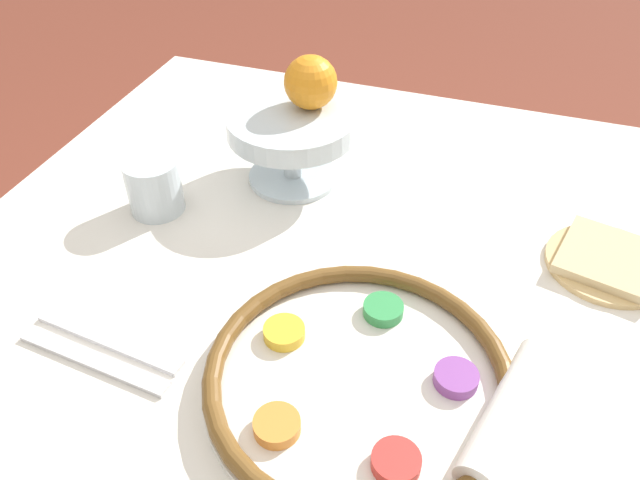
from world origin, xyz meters
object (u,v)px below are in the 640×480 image
seder_plate (359,378)px  napkin_roll (510,413)px  fruit_stand (292,132)px  bread_plate (609,261)px  orange_fruit (311,82)px  cup_near (154,186)px

seder_plate → napkin_roll: 0.15m
fruit_stand → bread_plate: 0.46m
seder_plate → bread_plate: seder_plate is taller
seder_plate → napkin_roll: size_ratio=1.79×
fruit_stand → orange_fruit: orange_fruit is taller
napkin_roll → cup_near: (0.20, 0.51, 0.02)m
bread_plate → napkin_roll: (-0.28, 0.10, 0.01)m
bread_plate → orange_fruit: bearing=78.9°
seder_plate → orange_fruit: (0.36, 0.18, 0.13)m
fruit_stand → napkin_roll: size_ratio=1.03×
seder_plate → bread_plate: (0.28, -0.25, -0.01)m
napkin_roll → seder_plate: bearing=91.2°
bread_plate → cup_near: size_ratio=1.95×
seder_plate → cup_near: (0.20, 0.35, 0.02)m
orange_fruit → cup_near: orange_fruit is taller
fruit_stand → bread_plate: (-0.05, -0.45, -0.07)m
napkin_roll → cup_near: bearing=68.5°
orange_fruit → napkin_roll: size_ratio=0.42×
bread_plate → napkin_roll: bearing=160.8°
fruit_stand → orange_fruit: (0.03, -0.02, 0.07)m
orange_fruit → cup_near: 0.26m
fruit_stand → cup_near: fruit_stand is taller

